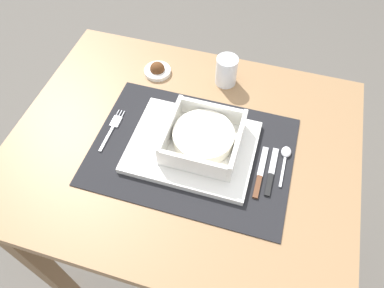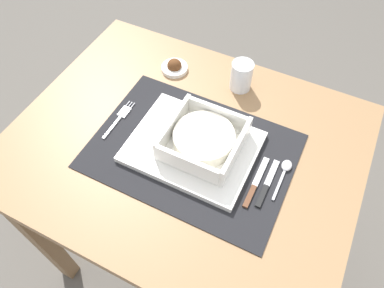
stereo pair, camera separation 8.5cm
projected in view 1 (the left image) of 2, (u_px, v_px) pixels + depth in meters
The scene contains 11 objects.
ground_plane at pixel (186, 249), 1.51m from camera, with size 6.00×6.00×0.00m, color #59544C.
dining_table at pixel (183, 170), 0.99m from camera, with size 0.86×0.69×0.76m.
placemat at pixel (192, 151), 0.87m from camera, with size 0.48×0.34×0.00m, color black.
serving_plate at pixel (192, 147), 0.87m from camera, with size 0.30×0.23×0.02m, color white.
porridge_bowl at pixel (203, 139), 0.84m from camera, with size 0.17×0.17×0.06m.
fork at pixel (113, 127), 0.91m from camera, with size 0.02×0.14×0.00m.
spoon at pixel (285, 156), 0.86m from camera, with size 0.02×0.11×0.01m.
butter_knife at pixel (271, 174), 0.83m from camera, with size 0.01×0.13×0.01m.
bread_knife at pixel (260, 175), 0.83m from camera, with size 0.01×0.14×0.01m.
drinking_glass at pixel (226, 72), 0.98m from camera, with size 0.06×0.06×0.08m.
condiment_saucer at pixel (157, 70), 1.03m from camera, with size 0.08×0.08×0.04m.
Camera 1 is at (0.17, -0.49, 1.48)m, focal length 33.66 mm.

